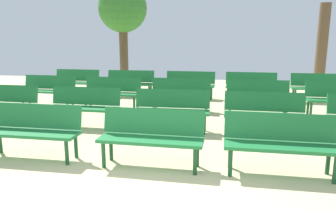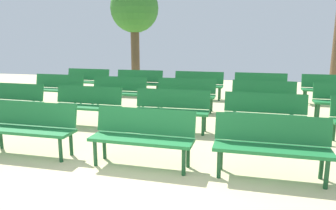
% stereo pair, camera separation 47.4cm
% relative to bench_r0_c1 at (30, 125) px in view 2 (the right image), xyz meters
% --- Properties ---
extents(bench_r0_c1, '(1.61, 0.50, 0.87)m').
position_rel_bench_r0_c1_xyz_m(bench_r0_c1, '(0.00, 0.00, 0.00)').
color(bench_r0_c1, '#1E7238').
rests_on(bench_r0_c1, ground_plane).
extents(bench_r0_c2, '(1.61, 0.53, 0.87)m').
position_rel_bench_r0_c1_xyz_m(bench_r0_c2, '(2.01, -0.04, 0.00)').
color(bench_r0_c2, '#1E7238').
rests_on(bench_r0_c2, ground_plane).
extents(bench_r0_c3, '(1.61, 0.51, 0.87)m').
position_rel_bench_r0_c1_xyz_m(bench_r0_c3, '(3.91, -0.05, 0.00)').
color(bench_r0_c3, '#1E7238').
rests_on(bench_r0_c3, ground_plane).
extents(bench_r1_c0, '(1.62, 0.54, 0.87)m').
position_rel_bench_r0_c1_xyz_m(bench_r1_c0, '(-1.93, 1.95, 0.00)').
color(bench_r1_c0, '#1E7238').
rests_on(bench_r1_c0, ground_plane).
extents(bench_r1_c1, '(1.61, 0.53, 0.87)m').
position_rel_bench_r0_c1_xyz_m(bench_r1_c1, '(0.06, 1.93, 0.00)').
color(bench_r1_c1, '#1E7238').
rests_on(bench_r1_c1, ground_plane).
extents(bench_r1_c2, '(1.61, 0.50, 0.87)m').
position_rel_bench_r0_c1_xyz_m(bench_r1_c2, '(2.03, 1.93, 0.00)').
color(bench_r1_c2, '#1E7238').
rests_on(bench_r1_c2, ground_plane).
extents(bench_r1_c3, '(1.61, 0.52, 0.87)m').
position_rel_bench_r0_c1_xyz_m(bench_r1_c3, '(3.93, 1.88, 0.00)').
color(bench_r1_c3, '#1E7238').
rests_on(bench_r1_c3, ground_plane).
extents(bench_r2_c0, '(1.62, 0.54, 0.87)m').
position_rel_bench_r0_c1_xyz_m(bench_r2_c0, '(-1.93, 3.95, 0.00)').
color(bench_r2_c0, '#1E7238').
rests_on(bench_r2_c0, ground_plane).
extents(bench_r2_c1, '(1.61, 0.51, 0.87)m').
position_rel_bench_r0_c1_xyz_m(bench_r2_c1, '(0.05, 3.85, 0.00)').
color(bench_r2_c1, '#1E7238').
rests_on(bench_r2_c1, ground_plane).
extents(bench_r2_c2, '(1.60, 0.49, 0.87)m').
position_rel_bench_r0_c1_xyz_m(bench_r2_c2, '(1.98, 3.88, 0.00)').
color(bench_r2_c2, '#1E7238').
rests_on(bench_r2_c2, ground_plane).
extents(bench_r2_c3, '(1.62, 0.54, 0.87)m').
position_rel_bench_r0_c1_xyz_m(bench_r2_c3, '(4.01, 3.86, 0.00)').
color(bench_r2_c3, '#1E7238').
rests_on(bench_r2_c3, ground_plane).
extents(bench_r3_c0, '(1.62, 0.55, 0.87)m').
position_rel_bench_r0_c1_xyz_m(bench_r3_c0, '(-1.92, 5.81, 0.00)').
color(bench_r3_c0, '#1E7238').
rests_on(bench_r3_c0, ground_plane).
extents(bench_r3_c1, '(1.61, 0.50, 0.87)m').
position_rel_bench_r0_c1_xyz_m(bench_r3_c1, '(0.03, 5.79, 0.00)').
color(bench_r3_c1, '#1E7238').
rests_on(bench_r3_c1, ground_plane).
extents(bench_r3_c2, '(1.61, 0.52, 0.87)m').
position_rel_bench_r0_c1_xyz_m(bench_r3_c2, '(2.07, 5.78, 0.00)').
color(bench_r3_c2, '#1E7238').
rests_on(bench_r3_c2, ground_plane).
extents(bench_r3_c3, '(1.61, 0.52, 0.87)m').
position_rel_bench_r0_c1_xyz_m(bench_r3_c3, '(4.01, 5.79, 0.00)').
color(bench_r3_c3, '#1E7238').
rests_on(bench_r3_c3, ground_plane).
extents(bench_r3_c4, '(1.61, 0.51, 0.87)m').
position_rel_bench_r0_c1_xyz_m(bench_r3_c4, '(6.03, 5.76, 0.00)').
color(bench_r3_c4, '#1E7238').
rests_on(bench_r3_c4, ground_plane).
extents(tree_0, '(1.89, 1.89, 4.04)m').
position_rel_bench_r0_c1_xyz_m(tree_0, '(-0.79, 7.86, 2.51)').
color(tree_0, brown).
rests_on(tree_0, ground_plane).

